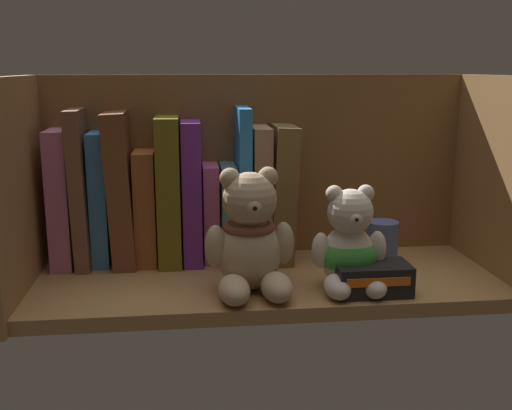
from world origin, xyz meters
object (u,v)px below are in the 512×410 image
object	(u,v)px
pillar_candle	(382,243)
book_1	(83,187)
book_11	(280,191)
book_4	(146,206)
teddy_bear_larger	(250,240)
book_9	(242,183)
book_8	(227,211)
teddy_bear_smaller	(349,249)
book_3	(122,188)
book_10	(258,192)
book_2	(101,198)
small_product_box	(372,278)
book_0	(63,197)
book_7	(211,211)
book_6	(192,191)
book_5	(169,189)

from	to	relation	value
pillar_candle	book_1	bearing A→B (deg)	171.44
book_11	book_4	bearing A→B (deg)	180.00
teddy_bear_larger	book_9	bearing A→B (deg)	88.67
book_8	teddy_bear_smaller	world-z (taller)	book_8
book_3	book_10	distance (cm)	21.18
book_2	book_4	xyz separation A→B (cm)	(6.82, 0.00, -1.43)
book_3	pillar_candle	xyz separation A→B (cm)	(39.41, -6.82, -8.21)
book_10	book_8	bearing A→B (deg)	180.00
book_9	pillar_candle	size ratio (longest dim) A/B	3.47
book_8	small_product_box	world-z (taller)	book_8
book_8	book_0	bearing A→B (deg)	180.00
small_product_box	book_7	bearing A→B (deg)	138.52
teddy_bear_larger	pillar_candle	xyz separation A→B (cm)	(21.23, 8.89, -3.78)
book_6	teddy_bear_larger	world-z (taller)	book_6
book_5	teddy_bear_larger	xyz separation A→B (cm)	(11.01, -15.71, -4.08)
book_11	small_product_box	world-z (taller)	book_11
book_2	small_product_box	xyz separation A→B (cm)	(37.60, -18.38, -8.07)
book_3	pillar_candle	distance (cm)	40.83
book_7	book_11	bearing A→B (deg)	0.00
book_7	book_11	xyz separation A→B (cm)	(11.00, 0.00, 2.99)
small_product_box	book_4	bearing A→B (deg)	149.16
teddy_bear_larger	book_1	bearing A→B (deg)	146.87
pillar_candle	small_product_box	distance (cm)	12.69
book_0	book_8	world-z (taller)	book_0
teddy_bear_larger	book_0	bearing A→B (deg)	149.81
book_0	book_2	world-z (taller)	book_0
teddy_bear_smaller	book_6	bearing A→B (deg)	142.78
book_4	book_7	distance (cm)	10.06
book_4	book_8	bearing A→B (deg)	0.00
pillar_candle	book_10	bearing A→B (deg)	159.53
teddy_bear_smaller	pillar_candle	world-z (taller)	teddy_bear_smaller
book_6	book_8	xyz separation A→B (cm)	(5.54, 0.00, -3.35)
book_0	pillar_candle	xyz separation A→B (cm)	(48.24, -6.82, -6.96)
book_5	pillar_candle	world-z (taller)	book_5
teddy_bear_larger	pillar_candle	world-z (taller)	teddy_bear_larger
book_5	book_9	bearing A→B (deg)	0.00
teddy_bear_smaller	book_10	bearing A→B (deg)	123.44
book_5	pillar_candle	distance (cm)	33.87
teddy_bear_larger	pillar_candle	distance (cm)	23.32
book_2	book_7	xyz separation A→B (cm)	(16.81, 0.00, -2.57)
book_5	book_10	bearing A→B (deg)	0.00
book_3	book_8	distance (cm)	16.68
book_7	book_10	distance (cm)	8.13
book_3	book_6	distance (cm)	10.66
book_5	book_11	world-z (taller)	book_5
book_10	pillar_candle	world-z (taller)	book_10
book_3	book_11	world-z (taller)	book_3
book_4	book_5	bearing A→B (deg)	0.00
book_0	book_2	distance (cm)	5.58
book_2	book_9	xyz separation A→B (cm)	(21.80, 0.00, 1.82)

